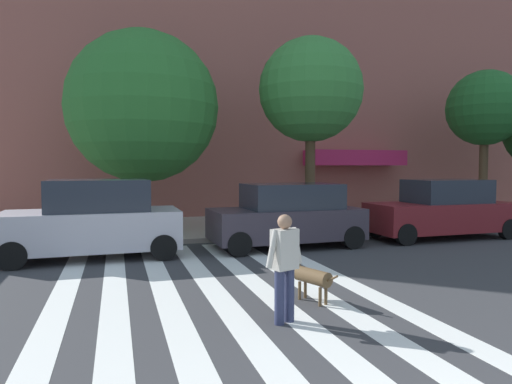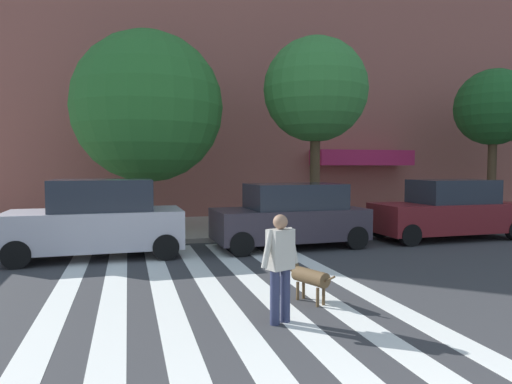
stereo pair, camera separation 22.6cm
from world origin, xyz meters
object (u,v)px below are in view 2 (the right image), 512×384
object	(u,v)px
street_tree_middle	(315,90)
parked_car_fourth_in_line	(448,211)
parked_car_behind_first	(98,220)
dog_on_leash	(308,276)
street_tree_further	(494,108)
parked_car_third_in_line	(291,216)
pedestrian_dog_walker	(280,262)
street_tree_nearest	(148,107)
pedestrian_bystander	(464,197)

from	to	relation	value
street_tree_middle	parked_car_fourth_in_line	bearing A→B (deg)	-35.76
parked_car_behind_first	dog_on_leash	world-z (taller)	parked_car_behind_first
dog_on_leash	street_tree_further	bearing A→B (deg)	35.54
parked_car_fourth_in_line	dog_on_leash	world-z (taller)	parked_car_fourth_in_line
parked_car_fourth_in_line	parked_car_behind_first	bearing A→B (deg)	180.00
parked_car_third_in_line	parked_car_fourth_in_line	size ratio (longest dim) A/B	0.91
pedestrian_dog_walker	dog_on_leash	distance (m)	1.30
dog_on_leash	street_tree_middle	bearing A→B (deg)	66.02
street_tree_nearest	pedestrian_bystander	bearing A→B (deg)	-0.74
parked_car_behind_first	street_tree_middle	size ratio (longest dim) A/B	0.65
parked_car_third_in_line	dog_on_leash	world-z (taller)	parked_car_third_in_line
pedestrian_dog_walker	parked_car_third_in_line	bearing A→B (deg)	68.36
street_tree_middle	dog_on_leash	world-z (taller)	street_tree_middle
street_tree_middle	street_tree_further	size ratio (longest dim) A/B	1.07
street_tree_middle	pedestrian_dog_walker	xyz separation A→B (m)	(-4.23, -8.55, -4.09)
street_tree_further	pedestrian_bystander	world-z (taller)	street_tree_further
parked_car_fourth_in_line	pedestrian_dog_walker	size ratio (longest dim) A/B	2.95
street_tree_further	dog_on_leash	world-z (taller)	street_tree_further
parked_car_third_in_line	dog_on_leash	xyz separation A→B (m)	(-1.56, -5.10, -0.47)
street_tree_middle	dog_on_leash	size ratio (longest dim) A/B	6.27
parked_car_behind_first	street_tree_further	world-z (taller)	street_tree_further
parked_car_third_in_line	dog_on_leash	size ratio (longest dim) A/B	4.11
street_tree_middle	pedestrian_bystander	world-z (taller)	street_tree_middle
parked_car_behind_first	street_tree_further	bearing A→B (deg)	12.10
pedestrian_bystander	street_tree_middle	bearing A→B (deg)	-174.17
street_tree_further	pedestrian_dog_walker	xyz separation A→B (m)	(-12.63, -9.32, -3.86)
parked_car_third_in_line	pedestrian_bystander	world-z (taller)	parked_car_third_in_line
street_tree_further	dog_on_leash	distance (m)	15.15
parked_car_behind_first	street_tree_middle	distance (m)	8.62
parked_car_third_in_line	parked_car_fourth_in_line	world-z (taller)	parked_car_fourth_in_line
pedestrian_dog_walker	pedestrian_bystander	xyz separation A→B (m)	(11.23, 9.27, 0.15)
street_tree_nearest	pedestrian_bystander	size ratio (longest dim) A/B	4.09
parked_car_third_in_line	parked_car_fourth_in_line	distance (m)	5.42
parked_car_behind_first	street_tree_nearest	xyz separation A→B (m)	(1.45, 3.45, 3.36)
street_tree_nearest	street_tree_middle	world-z (taller)	street_tree_middle
parked_car_fourth_in_line	pedestrian_bystander	xyz separation A→B (m)	(3.43, 3.28, 0.16)
street_tree_nearest	street_tree_middle	size ratio (longest dim) A/B	1.00
street_tree_further	street_tree_middle	bearing A→B (deg)	-174.78
parked_car_fourth_in_line	pedestrian_bystander	bearing A→B (deg)	43.73
street_tree_middle	pedestrian_dog_walker	bearing A→B (deg)	-116.31
parked_car_fourth_in_line	dog_on_leash	bearing A→B (deg)	-143.84
parked_car_fourth_in_line	pedestrian_dog_walker	xyz separation A→B (m)	(-7.80, -5.98, 0.01)
street_tree_middle	dog_on_leash	xyz separation A→B (m)	(-3.41, -7.67, -4.57)
parked_car_third_in_line	pedestrian_dog_walker	distance (m)	6.44
parked_car_fourth_in_line	street_tree_further	xyz separation A→B (m)	(4.83, 3.34, 3.88)
street_tree_nearest	pedestrian_bystander	xyz separation A→B (m)	(12.71, -0.16, -3.26)
parked_car_fourth_in_line	pedestrian_dog_walker	bearing A→B (deg)	-142.50
street_tree_further	parked_car_third_in_line	bearing A→B (deg)	-161.98
parked_car_behind_first	street_tree_further	size ratio (longest dim) A/B	0.70
street_tree_middle	pedestrian_bystander	distance (m)	8.07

